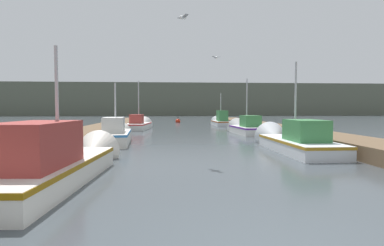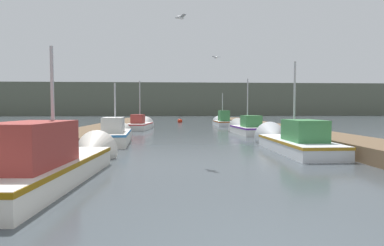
{
  "view_description": "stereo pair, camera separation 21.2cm",
  "coord_description": "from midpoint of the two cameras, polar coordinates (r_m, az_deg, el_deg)",
  "views": [
    {
      "loc": [
        -1.24,
        -3.07,
        1.75
      ],
      "look_at": [
        -0.08,
        13.93,
        0.91
      ],
      "focal_mm": 28.0,
      "sensor_mm": 36.0,
      "label": 1
    },
    {
      "loc": [
        -1.02,
        -3.08,
        1.75
      ],
      "look_at": [
        -0.08,
        13.93,
        0.91
      ],
      "focal_mm": 28.0,
      "sensor_mm": 36.0,
      "label": 2
    }
  ],
  "objects": [
    {
      "name": "fishing_boat_2",
      "position": [
        15.69,
        -13.92,
        -2.06
      ],
      "size": [
        1.79,
        5.11,
        3.35
      ],
      "rotation": [
        0.0,
        0.0,
        0.09
      ],
      "color": "silver",
      "rests_on": "ground_plane"
    },
    {
      "name": "fishing_boat_0",
      "position": [
        8.12,
        -23.54,
        -6.48
      ],
      "size": [
        1.85,
        6.22,
        3.67
      ],
      "rotation": [
        0.0,
        0.0,
        -0.06
      ],
      "color": "silver",
      "rests_on": "ground_plane"
    },
    {
      "name": "fishing_boat_1",
      "position": [
        13.33,
        18.64,
        -3.17
      ],
      "size": [
        1.76,
        5.91,
        4.19
      ],
      "rotation": [
        0.0,
        0.0,
        0.01
      ],
      "color": "silver",
      "rests_on": "ground_plane"
    },
    {
      "name": "mooring_piling_0",
      "position": [
        22.2,
        13.12,
        -0.18
      ],
      "size": [
        0.24,
        0.24,
        1.22
      ],
      "color": "#473523",
      "rests_on": "ground_plane"
    },
    {
      "name": "distant_shore_ridge",
      "position": [
        77.11,
        -2.33,
        4.38
      ],
      "size": [
        120.0,
        16.0,
        7.69
      ],
      "color": "#565B4C",
      "rests_on": "ground_plane"
    },
    {
      "name": "mooring_piling_1",
      "position": [
        10.38,
        -25.84,
        -4.23
      ],
      "size": [
        0.27,
        0.27,
        1.04
      ],
      "color": "#473523",
      "rests_on": "ground_plane"
    },
    {
      "name": "dock_right",
      "position": [
        20.44,
        17.46,
        -1.46
      ],
      "size": [
        2.35,
        40.0,
        0.53
      ],
      "color": "brown",
      "rests_on": "ground_plane"
    },
    {
      "name": "seagull_lead",
      "position": [
        17.74,
        4.98,
        12.35
      ],
      "size": [
        0.54,
        0.35,
        0.12
      ],
      "rotation": [
        0.0,
        0.0,
        3.6
      ],
      "color": "white"
    },
    {
      "name": "fishing_boat_4",
      "position": [
        25.51,
        -9.51,
        -0.31
      ],
      "size": [
        1.97,
        5.07,
        4.48
      ],
      "rotation": [
        0.0,
        0.0,
        -0.09
      ],
      "color": "silver",
      "rests_on": "ground_plane"
    },
    {
      "name": "seagull_1",
      "position": [
        10.99,
        -1.62,
        19.45
      ],
      "size": [
        0.39,
        0.53,
        0.12
      ],
      "rotation": [
        0.0,
        0.0,
        5.26
      ],
      "color": "white"
    },
    {
      "name": "dock_left",
      "position": [
        19.75,
        -17.62,
        -1.61
      ],
      "size": [
        2.35,
        40.0,
        0.53
      ],
      "color": "brown",
      "rests_on": "ground_plane"
    },
    {
      "name": "fishing_boat_5",
      "position": [
        30.54,
        5.97,
        0.38
      ],
      "size": [
        1.58,
        4.49,
        3.71
      ],
      "rotation": [
        0.0,
        0.0,
        0.03
      ],
      "color": "silver",
      "rests_on": "ground_plane"
    },
    {
      "name": "fishing_boat_3",
      "position": [
        21.05,
        10.62,
        -0.91
      ],
      "size": [
        1.88,
        4.64,
        4.24
      ],
      "rotation": [
        0.0,
        0.0,
        0.07
      ],
      "color": "silver",
      "rests_on": "ground_plane"
    },
    {
      "name": "channel_buoy",
      "position": [
        36.57,
        -2.15,
        0.35
      ],
      "size": [
        0.59,
        0.59,
        1.09
      ],
      "color": "red",
      "rests_on": "ground_plane"
    },
    {
      "name": "mooring_piling_2",
      "position": [
        18.2,
        -15.69,
        -0.84
      ],
      "size": [
        0.36,
        0.36,
        1.22
      ],
      "color": "#473523",
      "rests_on": "ground_plane"
    }
  ]
}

